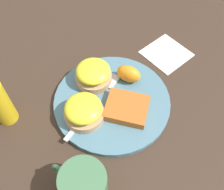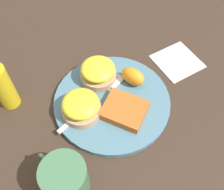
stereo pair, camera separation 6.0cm
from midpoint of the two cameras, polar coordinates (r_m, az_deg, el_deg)
ground_plane at (r=0.63m, az=2.73°, el=-1.95°), size 1.10×1.10×0.00m
plate at (r=0.62m, az=2.75°, el=-1.61°), size 0.28×0.28×0.01m
sandwich_benedict_left at (r=0.64m, az=-0.38°, el=4.91°), size 0.09×0.09×0.05m
sandwich_benedict_right at (r=0.58m, az=-3.86°, el=-2.68°), size 0.09×0.09×0.05m
hashbrown_patty at (r=0.59m, az=5.61°, el=-3.47°), size 0.11×0.10×0.02m
orange_wedge at (r=0.64m, az=7.29°, el=3.83°), size 0.06×0.04×0.04m
fork at (r=0.62m, az=-0.64°, el=-1.00°), size 0.03×0.21×0.00m
cup at (r=0.51m, az=-6.80°, el=-17.90°), size 0.12×0.09×0.08m
napkin at (r=0.74m, az=16.34°, el=6.93°), size 0.14×0.14×0.00m
condiment_bottle at (r=0.62m, az=-20.07°, el=1.36°), size 0.04×0.04×0.12m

